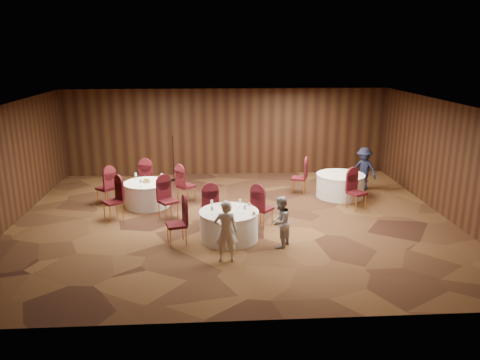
{
  "coord_description": "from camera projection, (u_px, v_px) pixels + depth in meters",
  "views": [
    {
      "loc": [
        -0.57,
        -12.21,
        4.63
      ],
      "look_at": [
        0.2,
        0.2,
        1.1
      ],
      "focal_mm": 35.0,
      "sensor_mm": 36.0,
      "label": 1
    }
  ],
  "objects": [
    {
      "name": "table_right",
      "position": [
        340.0,
        185.0,
        14.99
      ],
      "size": [
        1.53,
        1.53,
        0.74
      ],
      "color": "white",
      "rests_on": "ground"
    },
    {
      "name": "room_shell",
      "position": [
        233.0,
        151.0,
        12.49
      ],
      "size": [
        12.0,
        12.0,
        12.0
      ],
      "color": "silver",
      "rests_on": "ground"
    },
    {
      "name": "woman_b",
      "position": [
        280.0,
        222.0,
        11.11
      ],
      "size": [
        0.73,
        0.78,
        1.27
      ],
      "primitive_type": "imported",
      "rotation": [
        0.0,
        0.0,
        4.15
      ],
      "color": "#A1A2A6",
      "rests_on": "ground"
    },
    {
      "name": "table_main",
      "position": [
        229.0,
        225.0,
        11.62
      ],
      "size": [
        1.48,
        1.48,
        0.74
      ],
      "color": "white",
      "rests_on": "ground"
    },
    {
      "name": "man_c",
      "position": [
        364.0,
        169.0,
        15.63
      ],
      "size": [
        1.03,
        1.05,
        1.44
      ],
      "primitive_type": "imported",
      "rotation": [
        0.0,
        0.0,
        5.46
      ],
      "color": "black",
      "rests_on": "ground"
    },
    {
      "name": "tabletop_main",
      "position": [
        235.0,
        208.0,
        11.41
      ],
      "size": [
        1.13,
        1.11,
        0.22
      ],
      "color": "silver",
      "rests_on": "table_main"
    },
    {
      "name": "ground",
      "position": [
        233.0,
        220.0,
        13.02
      ],
      "size": [
        12.0,
        12.0,
        0.0
      ],
      "primitive_type": "plane",
      "color": "black",
      "rests_on": "ground"
    },
    {
      "name": "tabletop_right",
      "position": [
        349.0,
        171.0,
        14.67
      ],
      "size": [
        0.08,
        0.08,
        0.22
      ],
      "color": "silver",
      "rests_on": "table_right"
    },
    {
      "name": "chairs_main",
      "position": [
        217.0,
        213.0,
        12.14
      ],
      "size": [
        2.9,
        1.89,
        1.0
      ],
      "color": "#3B0B0D",
      "rests_on": "ground"
    },
    {
      "name": "tabletop_left",
      "position": [
        146.0,
        180.0,
        13.98
      ],
      "size": [
        0.88,
        0.83,
        0.22
      ],
      "color": "silver",
      "rests_on": "table_left"
    },
    {
      "name": "woman_a",
      "position": [
        226.0,
        231.0,
        10.34
      ],
      "size": [
        0.53,
        0.35,
        1.43
      ],
      "primitive_type": "imported",
      "rotation": [
        0.0,
        0.0,
        3.12
      ],
      "color": "silver",
      "rests_on": "ground"
    },
    {
      "name": "chairs_right",
      "position": [
        326.0,
        185.0,
        14.59
      ],
      "size": [
        2.09,
        2.4,
        1.0
      ],
      "color": "#3B0B0D",
      "rests_on": "ground"
    },
    {
      "name": "chairs_left",
      "position": [
        145.0,
        190.0,
        14.03
      ],
      "size": [
        3.17,
        3.06,
        1.0
      ],
      "color": "#3B0B0D",
      "rests_on": "ground"
    },
    {
      "name": "mic_stand",
      "position": [
        174.0,
        167.0,
        16.8
      ],
      "size": [
        0.24,
        0.24,
        1.64
      ],
      "color": "black",
      "rests_on": "ground"
    },
    {
      "name": "table_left",
      "position": [
        147.0,
        194.0,
        14.09
      ],
      "size": [
        1.38,
        1.38,
        0.74
      ],
      "color": "white",
      "rests_on": "ground"
    }
  ]
}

